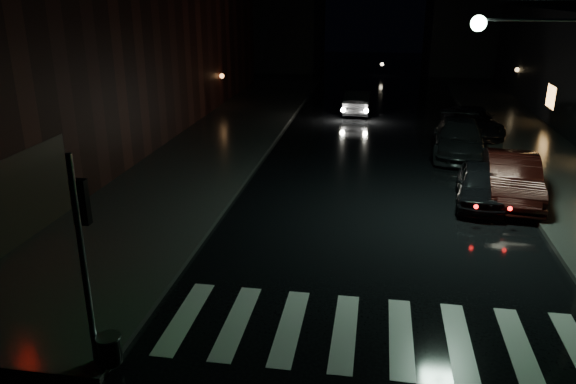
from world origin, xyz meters
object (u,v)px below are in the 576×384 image
at_px(parked_car_a, 481,184).
at_px(parked_car_b, 512,178).
at_px(parked_car_c, 459,138).
at_px(parked_car_d, 472,122).
at_px(oncoming_car, 358,101).

bearing_deg(parked_car_a, parked_car_b, 31.89).
bearing_deg(parked_car_c, parked_car_d, 78.83).
relative_size(parked_car_b, parked_car_d, 0.97).
xyz_separation_m(parked_car_d, oncoming_car, (-5.95, 4.77, 0.00)).
bearing_deg(oncoming_car, parked_car_d, 143.39).
distance_m(parked_car_a, parked_car_d, 10.00).
relative_size(parked_car_a, parked_car_b, 0.82).
bearing_deg(parked_car_b, parked_car_a, -149.56).
distance_m(parked_car_d, oncoming_car, 7.62).
height_order(parked_car_c, parked_car_d, parked_car_c).
height_order(parked_car_a, oncoming_car, oncoming_car).
bearing_deg(oncoming_car, parked_car_c, 121.80).
relative_size(parked_car_b, oncoming_car, 1.14).
xyz_separation_m(parked_car_b, oncoming_car, (-5.95, 14.20, -0.10)).
bearing_deg(parked_car_d, oncoming_car, 136.08).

